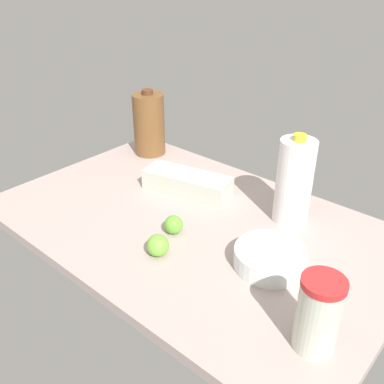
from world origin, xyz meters
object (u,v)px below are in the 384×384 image
(milk_jug, at_px, (294,181))
(egg_carton, at_px, (187,183))
(lime_near_front, at_px, (174,225))
(lime_far_back, at_px, (158,245))
(tumbler_cup, at_px, (318,314))
(mixing_bowl, at_px, (270,258))
(chocolate_milk_jug, at_px, (149,124))

(milk_jug, distance_m, egg_carton, 0.37)
(milk_jug, xyz_separation_m, lime_near_front, (-0.21, -0.28, -0.10))
(egg_carton, relative_size, lime_far_back, 4.91)
(tumbler_cup, relative_size, lime_far_back, 2.87)
(mixing_bowl, xyz_separation_m, lime_far_back, (-0.25, -0.15, 0.00))
(milk_jug, relative_size, egg_carton, 0.93)
(chocolate_milk_jug, xyz_separation_m, lime_near_front, (0.46, -0.35, -0.09))
(chocolate_milk_jug, bearing_deg, lime_far_back, -42.27)
(chocolate_milk_jug, bearing_deg, tumbler_cup, -25.72)
(mixing_bowl, bearing_deg, tumbler_cup, -38.00)
(milk_jug, bearing_deg, tumbler_cup, -54.55)
(milk_jug, relative_size, tumbler_cup, 1.59)
(tumbler_cup, bearing_deg, chocolate_milk_jug, 154.28)
(mixing_bowl, bearing_deg, egg_carton, 159.87)
(tumbler_cup, xyz_separation_m, lime_near_front, (-0.49, 0.11, -0.06))
(egg_carton, xyz_separation_m, lime_near_front, (0.13, -0.21, -0.01))
(milk_jug, relative_size, lime_far_back, 4.56)
(milk_jug, bearing_deg, lime_near_front, -126.99)
(milk_jug, distance_m, lime_near_front, 0.37)
(lime_far_back, distance_m, lime_near_front, 0.11)
(lime_near_front, bearing_deg, chocolate_milk_jug, 142.76)
(egg_carton, bearing_deg, lime_near_front, -69.83)
(lime_near_front, bearing_deg, tumbler_cup, -12.38)
(lime_far_back, bearing_deg, egg_carton, 118.98)
(chocolate_milk_jug, relative_size, lime_near_front, 4.74)
(egg_carton, bearing_deg, mixing_bowl, -32.99)
(tumbler_cup, xyz_separation_m, mixing_bowl, (-0.20, 0.16, -0.06))
(tumbler_cup, distance_m, lime_far_back, 0.46)
(chocolate_milk_jug, xyz_separation_m, lime_far_back, (0.50, -0.45, -0.09))
(milk_jug, distance_m, lime_far_back, 0.43)
(mixing_bowl, distance_m, egg_carton, 0.45)
(tumbler_cup, bearing_deg, milk_jug, 125.45)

